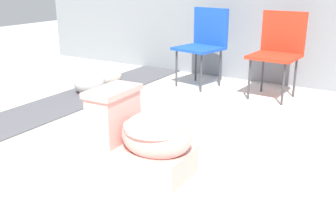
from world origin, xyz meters
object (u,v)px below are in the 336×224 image
(toilet, at_px, (143,138))
(boulder_far, at_px, (89,82))
(folding_chair_middle, at_px, (279,46))
(boulder_near, at_px, (106,76))
(folding_chair_left, at_px, (205,39))

(toilet, height_order, boulder_far, toilet)
(folding_chair_middle, bearing_deg, boulder_near, -66.03)
(toilet, bearing_deg, folding_chair_middle, 82.87)
(folding_chair_left, bearing_deg, toilet, 27.60)
(folding_chair_left, distance_m, boulder_far, 1.33)
(toilet, height_order, folding_chair_middle, folding_chair_middle)
(boulder_near, relative_size, boulder_far, 1.13)
(toilet, height_order, folding_chair_left, folding_chair_left)
(toilet, relative_size, boulder_near, 1.74)
(toilet, xyz_separation_m, boulder_near, (-1.48, 1.43, -0.10))
(folding_chair_middle, height_order, boulder_far, folding_chair_middle)
(boulder_near, height_order, boulder_far, boulder_far)
(toilet, relative_size, boulder_far, 1.98)
(folding_chair_middle, relative_size, boulder_far, 2.58)
(toilet, bearing_deg, boulder_near, 134.57)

